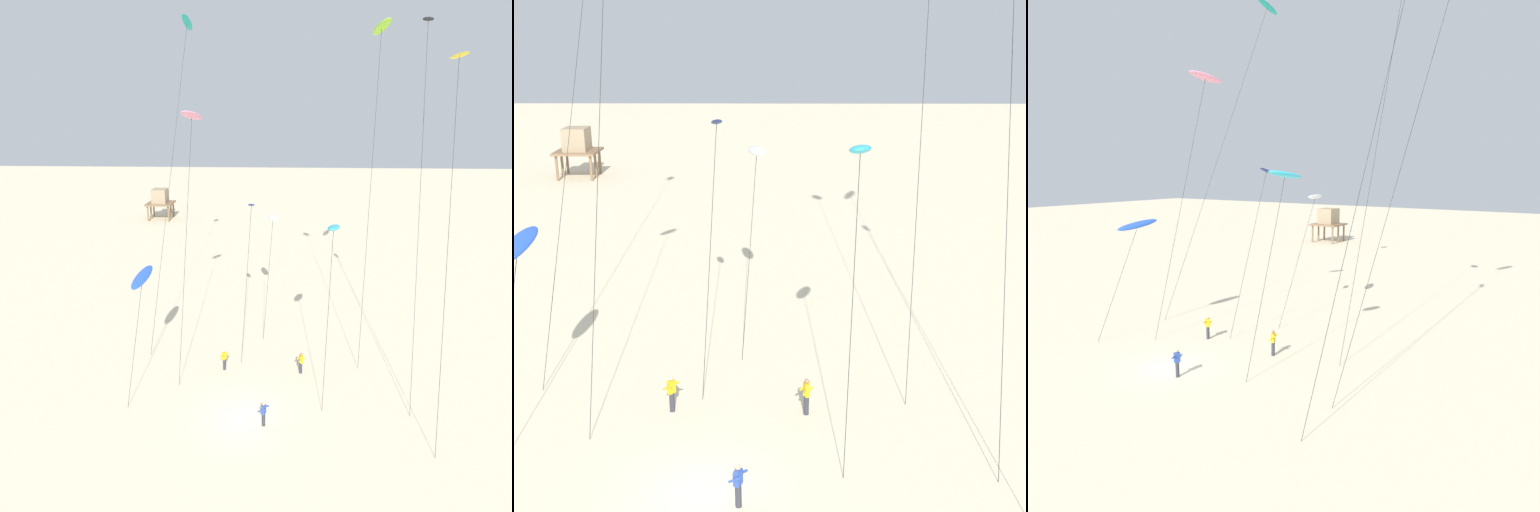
% 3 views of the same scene
% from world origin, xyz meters
% --- Properties ---
extents(ground_plane, '(260.00, 260.00, 0.00)m').
position_xyz_m(ground_plane, '(0.00, 0.00, 0.00)').
color(ground_plane, beige).
extents(kite_pink, '(1.63, 6.26, 18.71)m').
position_xyz_m(kite_pink, '(-3.94, 8.19, 18.03)').
color(kite_pink, pink).
rests_on(kite_pink, ground).
extents(kite_teal, '(2.25, 12.96, 26.24)m').
position_xyz_m(kite_teal, '(-6.01, 18.57, 25.33)').
color(kite_teal, teal).
rests_on(kite_teal, ground).
extents(kite_blue, '(1.16, 5.15, 8.33)m').
position_xyz_m(kite_blue, '(-7.01, 4.14, 7.80)').
color(kite_blue, blue).
rests_on(kite_blue, ground).
extents(kite_white, '(1.37, 5.50, 9.91)m').
position_xyz_m(kite_white, '(1.66, 14.22, 9.59)').
color(kite_white, white).
rests_on(kite_white, ground).
extents(kite_navy, '(1.00, 4.65, 11.90)m').
position_xyz_m(kite_navy, '(0.02, 10.00, 11.33)').
color(kite_navy, navy).
rests_on(kite_navy, ground).
extents(kite_cyan, '(1.31, 4.46, 11.82)m').
position_xyz_m(kite_cyan, '(5.62, 4.07, 11.38)').
color(kite_cyan, '#33BFE0').
rests_on(kite_cyan, ground).
extents(kite_flyer_nearest, '(0.64, 0.65, 1.67)m').
position_xyz_m(kite_flyer_nearest, '(3.94, 5.26, 0.89)').
color(kite_flyer_nearest, '#33333D').
rests_on(kite_flyer_nearest, ground).
extents(kite_flyer_middle, '(0.72, 0.73, 1.67)m').
position_xyz_m(kite_flyer_middle, '(-1.75, 5.45, 0.89)').
color(kite_flyer_middle, '#33333D').
rests_on(kite_flyer_middle, ground).
extents(kite_flyer_furthest, '(0.68, 0.70, 1.67)m').
position_xyz_m(kite_flyer_furthest, '(1.39, -0.64, 0.89)').
color(kite_flyer_furthest, '#33333D').
rests_on(kite_flyer_furthest, ground).
extents(stilt_house, '(4.54, 4.79, 5.39)m').
position_xyz_m(stilt_house, '(-18.81, 53.38, 3.73)').
color(stilt_house, '#846647').
rests_on(stilt_house, ground).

